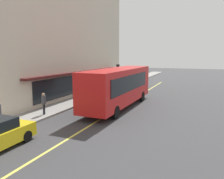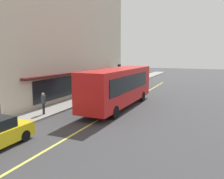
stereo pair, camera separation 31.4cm
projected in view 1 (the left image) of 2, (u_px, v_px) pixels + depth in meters
name	position (u px, v px, depth m)	size (l,w,h in m)	color
ground	(129.00, 102.00, 22.89)	(120.00, 120.00, 0.00)	#38383A
sidewalk	(85.00, 98.00, 24.75)	(80.00, 2.54, 0.15)	gray
lane_centre_stripe	(129.00, 102.00, 22.89)	(36.00, 0.16, 0.01)	#D8D14C
storefront_building	(45.00, 29.00, 26.69)	(25.51, 9.70, 15.36)	beige
bus	(119.00, 86.00, 20.28)	(11.17, 2.76, 3.50)	red
traffic_light	(118.00, 70.00, 32.39)	(0.30, 0.52, 3.20)	#2D2D33
pedestrian_mid_block	(44.00, 102.00, 17.42)	(0.34, 0.34, 1.69)	black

